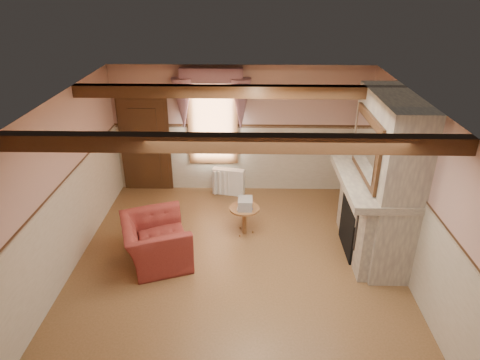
{
  "coord_description": "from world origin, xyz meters",
  "views": [
    {
      "loc": [
        0.19,
        -5.82,
        4.46
      ],
      "look_at": [
        0.04,
        0.8,
        1.26
      ],
      "focal_mm": 32.0,
      "sensor_mm": 36.0,
      "label": 1
    }
  ],
  "objects_px": {
    "mantel_clock": "(363,154)",
    "oil_lamp": "(365,156)",
    "side_table": "(244,220)",
    "bowl": "(377,180)",
    "radiator": "(229,182)",
    "armchair": "(156,241)"
  },
  "relations": [
    {
      "from": "side_table",
      "to": "radiator",
      "type": "height_order",
      "value": "radiator"
    },
    {
      "from": "radiator",
      "to": "oil_lamp",
      "type": "distance_m",
      "value": 3.17
    },
    {
      "from": "armchair",
      "to": "side_table",
      "type": "xyz_separation_m",
      "value": [
        1.48,
        0.91,
        -0.12
      ]
    },
    {
      "from": "mantel_clock",
      "to": "side_table",
      "type": "bearing_deg",
      "value": -172.52
    },
    {
      "from": "side_table",
      "to": "oil_lamp",
      "type": "bearing_deg",
      "value": 3.25
    },
    {
      "from": "side_table",
      "to": "bowl",
      "type": "bearing_deg",
      "value": -17.75
    },
    {
      "from": "radiator",
      "to": "bowl",
      "type": "relative_size",
      "value": 1.99
    },
    {
      "from": "side_table",
      "to": "mantel_clock",
      "type": "distance_m",
      "value": 2.49
    },
    {
      "from": "radiator",
      "to": "bowl",
      "type": "distance_m",
      "value": 3.58
    },
    {
      "from": "armchair",
      "to": "radiator",
      "type": "xyz_separation_m",
      "value": [
        1.11,
        2.51,
        -0.09
      ]
    },
    {
      "from": "armchair",
      "to": "side_table",
      "type": "height_order",
      "value": "armchair"
    },
    {
      "from": "armchair",
      "to": "oil_lamp",
      "type": "relative_size",
      "value": 4.3
    },
    {
      "from": "side_table",
      "to": "oil_lamp",
      "type": "distance_m",
      "value": 2.49
    },
    {
      "from": "radiator",
      "to": "bowl",
      "type": "height_order",
      "value": "bowl"
    },
    {
      "from": "mantel_clock",
      "to": "oil_lamp",
      "type": "distance_m",
      "value": 0.16
    },
    {
      "from": "radiator",
      "to": "mantel_clock",
      "type": "xyz_separation_m",
      "value": [
        2.51,
        -1.32,
        1.22
      ]
    },
    {
      "from": "oil_lamp",
      "to": "side_table",
      "type": "bearing_deg",
      "value": -176.75
    },
    {
      "from": "armchair",
      "to": "oil_lamp",
      "type": "xyz_separation_m",
      "value": [
        3.62,
        1.03,
        1.17
      ]
    },
    {
      "from": "side_table",
      "to": "radiator",
      "type": "bearing_deg",
      "value": 103.13
    },
    {
      "from": "bowl",
      "to": "radiator",
      "type": "bearing_deg",
      "value": 137.67
    },
    {
      "from": "mantel_clock",
      "to": "oil_lamp",
      "type": "height_order",
      "value": "oil_lamp"
    },
    {
      "from": "bowl",
      "to": "side_table",
      "type": "bearing_deg",
      "value": 162.25
    }
  ]
}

